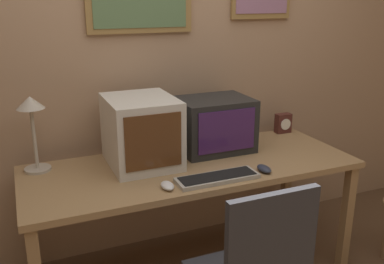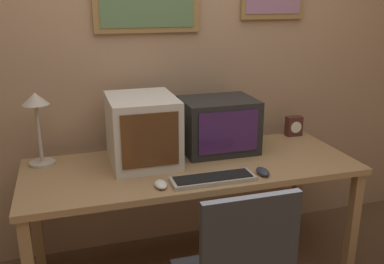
# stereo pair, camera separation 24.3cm
# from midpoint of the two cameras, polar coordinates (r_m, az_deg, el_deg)

# --- Properties ---
(wall_back) EXTENTS (8.00, 0.08, 2.60)m
(wall_back) POSITION_cam_midpoint_polar(r_m,az_deg,el_deg) (2.81, -0.38, 10.20)
(wall_back) COLOR tan
(wall_back) RESTS_ON ground_plane
(desk) EXTENTS (1.92, 0.74, 0.74)m
(desk) POSITION_cam_midpoint_polar(r_m,az_deg,el_deg) (2.53, 2.77, -5.85)
(desk) COLOR #99754C
(desk) RESTS_ON ground_plane
(monitor_left) EXTENTS (0.38, 0.46, 0.39)m
(monitor_left) POSITION_cam_midpoint_polar(r_m,az_deg,el_deg) (2.48, -3.85, 0.26)
(monitor_left) COLOR beige
(monitor_left) RESTS_ON desk
(monitor_right) EXTENTS (0.45, 0.36, 0.33)m
(monitor_right) POSITION_cam_midpoint_polar(r_m,az_deg,el_deg) (2.68, 6.12, 0.89)
(monitor_right) COLOR black
(monitor_right) RESTS_ON desk
(keyboard_main) EXTENTS (0.45, 0.14, 0.03)m
(keyboard_main) POSITION_cam_midpoint_polar(r_m,az_deg,el_deg) (2.28, 5.87, -6.28)
(keyboard_main) COLOR #A8A399
(keyboard_main) RESTS_ON desk
(mouse_near_keyboard) EXTENTS (0.06, 0.11, 0.03)m
(mouse_near_keyboard) POSITION_cam_midpoint_polar(r_m,az_deg,el_deg) (2.40, 12.31, -5.24)
(mouse_near_keyboard) COLOR #282D3D
(mouse_near_keyboard) RESTS_ON desk
(mouse_far_corner) EXTENTS (0.06, 0.10, 0.03)m
(mouse_far_corner) POSITION_cam_midpoint_polar(r_m,az_deg,el_deg) (2.20, -1.00, -7.07)
(mouse_far_corner) COLOR silver
(mouse_far_corner) RESTS_ON desk
(desk_clock) EXTENTS (0.11, 0.07, 0.14)m
(desk_clock) POSITION_cam_midpoint_polar(r_m,az_deg,el_deg) (3.09, 15.64, 0.73)
(desk_clock) COLOR #4C231E
(desk_clock) RESTS_ON desk
(desk_lamp) EXTENTS (0.15, 0.15, 0.43)m
(desk_lamp) POSITION_cam_midpoint_polar(r_m,az_deg,el_deg) (2.51, -17.45, 2.47)
(desk_lamp) COLOR #B2A899
(desk_lamp) RESTS_ON desk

